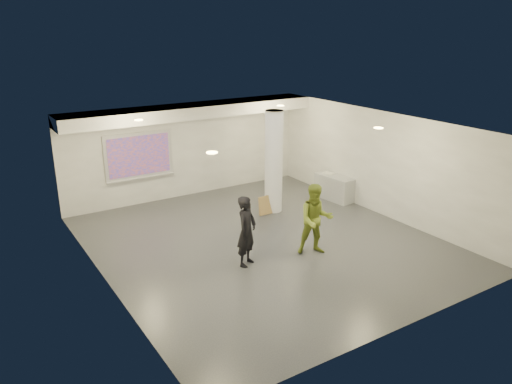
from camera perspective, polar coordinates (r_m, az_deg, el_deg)
floor at (r=12.79m, az=0.97°, el=-5.80°), size 8.00×9.00×0.01m
ceiling at (r=11.87m, az=1.05°, el=7.50°), size 8.00×9.00×0.01m
wall_back at (r=16.05m, az=-7.91°, el=4.80°), size 8.00×0.01×3.00m
wall_front at (r=9.11m, az=16.92°, el=-6.84°), size 8.00×0.01×3.00m
wall_left at (r=10.70m, az=-17.19°, el=-2.99°), size 0.01×9.00×3.00m
wall_right at (r=14.75m, az=14.11°, el=3.17°), size 0.01×9.00×3.00m
soffit_band at (r=15.30m, az=-7.25°, el=9.20°), size 8.00×1.10×0.36m
downlight_nw at (r=13.13m, az=-13.27°, el=8.00°), size 0.22×0.22×0.02m
downlight_ne at (r=15.13m, az=2.80°, el=9.83°), size 0.22×0.22×0.02m
downlight_sw at (r=9.52m, az=-5.05°, el=4.51°), size 0.22×0.22×0.02m
downlight_se at (r=12.13m, az=13.82°, el=7.12°), size 0.22×0.22×0.02m
column at (r=14.48m, az=2.04°, el=3.45°), size 0.52×0.52×3.00m
projection_screen at (r=15.43m, az=-13.24°, el=4.02°), size 2.10×0.13×1.42m
credenza at (r=15.97m, az=8.97°, el=0.51°), size 0.66×1.36×0.77m
papers_stack at (r=16.09m, az=8.27°, el=2.15°), size 0.36×0.41×0.02m
cardboard_back at (r=14.58m, az=1.15°, el=-1.49°), size 0.51×0.14×0.55m
cardboard_front at (r=14.57m, az=1.16°, el=-1.61°), size 0.45×0.15×0.50m
woman at (r=11.36m, az=-1.08°, el=-4.49°), size 0.72×0.66×1.66m
man at (r=11.99m, az=6.84°, el=-3.13°), size 1.05×0.96×1.74m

